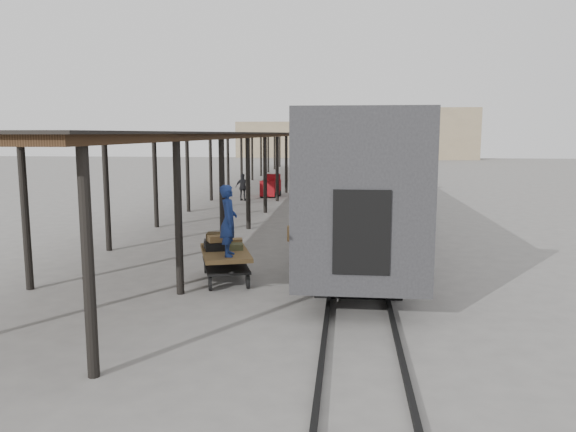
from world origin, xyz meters
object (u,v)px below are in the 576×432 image
(porter, at_px, (229,221))
(pedestrian, at_px, (243,187))
(luggage_tug, at_px, (271,187))
(baggage_cart, at_px, (225,258))

(porter, bearing_deg, pedestrian, 1.40)
(pedestrian, bearing_deg, luggage_tug, -113.64)
(luggage_tug, bearing_deg, pedestrian, -114.58)
(luggage_tug, height_order, pedestrian, pedestrian)
(baggage_cart, height_order, porter, porter)
(luggage_tug, xyz_separation_m, pedestrian, (-1.41, -2.20, 0.16))
(porter, bearing_deg, luggage_tug, -3.27)
(baggage_cart, bearing_deg, pedestrian, 81.29)
(porter, relative_size, pedestrian, 1.15)
(luggage_tug, distance_m, pedestrian, 2.62)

